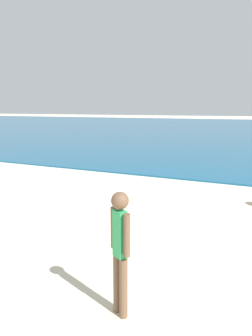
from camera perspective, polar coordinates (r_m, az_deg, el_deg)
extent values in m
cube|color=#14567F|center=(40.42, 20.25, 7.02)|extent=(160.00, 60.00, 0.06)
cylinder|color=brown|center=(3.97, -1.63, -20.64)|extent=(0.10, 0.10, 0.76)
cylinder|color=brown|center=(3.88, -0.51, -21.52)|extent=(0.10, 0.10, 0.76)
cube|color=#2DA35B|center=(3.62, -1.11, -12.19)|extent=(0.20, 0.18, 0.57)
sphere|color=brown|center=(3.48, -1.14, -6.11)|extent=(0.20, 0.20, 0.20)
cylinder|color=brown|center=(3.71, -2.29, -11.02)|extent=(0.08, 0.08, 0.50)
cylinder|color=brown|center=(3.50, 0.14, -12.47)|extent=(0.08, 0.08, 0.50)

